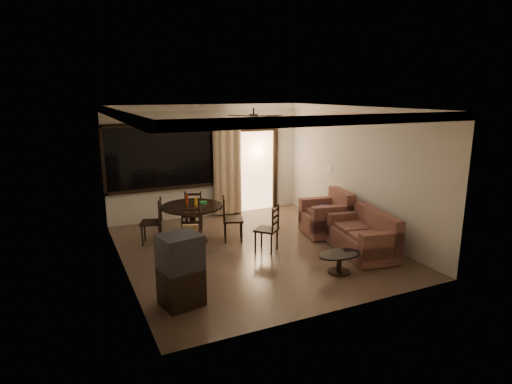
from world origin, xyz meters
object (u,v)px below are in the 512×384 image
sofa (365,237)px  armchair (328,217)px  dining_table (192,213)px  dining_chair_south (191,242)px  side_chair (267,238)px  dining_chair_west (152,230)px  dining_chair_east (233,227)px  dining_chair_north (194,218)px  coffee_table (339,260)px  tv_cabinet (181,270)px

sofa → armchair: armchair is taller
armchair → dining_table: bearing=175.1°
dining_chair_south → side_chair: (1.45, -0.34, -0.03)m
dining_chair_west → sofa: size_ratio=0.57×
dining_chair_east → dining_chair_south: same height
dining_table → dining_chair_west: bearing=161.1°
dining_chair_north → coffee_table: size_ratio=1.19×
dining_chair_south → tv_cabinet: 1.92m
coffee_table → dining_table: bearing=125.0°
dining_chair_west → tv_cabinet: tv_cabinet is taller
dining_chair_east → dining_chair_south: (-1.07, -0.54, 0.02)m
dining_chair_west → armchair: bearing=92.7°
dining_chair_north → sofa: dining_chair_north is taller
dining_table → dining_chair_north: 0.86m
dining_chair_north → side_chair: bearing=134.7°
dining_chair_west → dining_table: bearing=90.1°
dining_table → dining_chair_west: 0.90m
armchair → dining_chair_north: bearing=160.1°
dining_chair_south → sofa: 3.37m
tv_cabinet → dining_table: bearing=57.6°
dining_chair_north → sofa: size_ratio=0.57×
dining_chair_east → coffee_table: size_ratio=1.19×
dining_table → dining_chair_east: bearing=-19.0°
sofa → dining_table: bearing=153.8°
dining_table → tv_cabinet: size_ratio=1.16×
tv_cabinet → armchair: tv_cabinet is taller
side_chair → coffee_table: bearing=71.6°
dining_chair_east → side_chair: dining_chair_east is taller
dining_chair_south → dining_chair_north: same height
dining_chair_north → coffee_table: dining_chair_north is taller
sofa → side_chair: 1.91m
dining_table → sofa: bearing=-36.1°
dining_chair_west → tv_cabinet: 2.88m
dining_chair_north → armchair: bearing=168.4°
sofa → dining_chair_south: bearing=167.9°
dining_chair_west → sofa: (3.64, -2.35, 0.05)m
tv_cabinet → armchair: (3.83, 1.79, -0.15)m
dining_chair_west → dining_chair_east: size_ratio=1.00×
armchair → dining_chair_west: bearing=174.3°
dining_table → dining_chair_west: size_ratio=1.33×
dining_table → dining_chair_west: dining_table is taller
sofa → side_chair: bearing=161.1°
dining_chair_west → dining_chair_north: (1.05, 0.47, 0.00)m
sofa → coffee_table: (-1.00, -0.55, -0.10)m
tv_cabinet → side_chair: (2.13, 1.44, -0.27)m
dining_table → armchair: dining_table is taller
sofa → dining_chair_west: bearing=157.1°
side_chair → armchair: bearing=148.9°
dining_chair_north → tv_cabinet: tv_cabinet is taller
dining_chair_south → side_chair: dining_chair_south is taller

